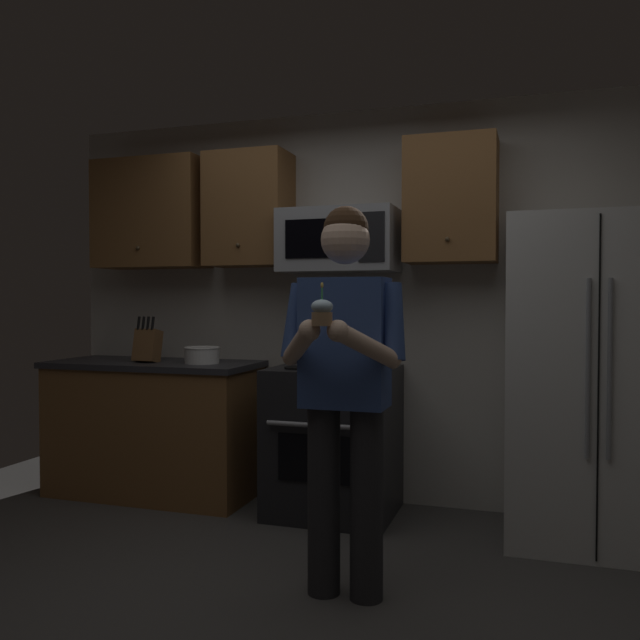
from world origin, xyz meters
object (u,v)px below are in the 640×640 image
at_px(microwave, 339,241).
at_px(bowl_large_white, 202,355).
at_px(person, 344,377).
at_px(refrigerator, 593,380).
at_px(cupcake, 322,312).
at_px(oven_range, 334,440).
at_px(knife_block, 147,345).

bearing_deg(microwave, bowl_large_white, -172.18).
distance_m(microwave, person, 1.49).
distance_m(microwave, bowl_large_white, 1.18).
distance_m(refrigerator, cupcake, 1.84).
xyz_separation_m(refrigerator, person, (-1.11, -1.08, 0.10)).
bearing_deg(refrigerator, bowl_large_white, 179.22).
xyz_separation_m(oven_range, person, (0.39, -1.12, 0.53)).
bearing_deg(bowl_large_white, cupcake, -47.88).
height_order(microwave, knife_block, microwave).
xyz_separation_m(microwave, bowl_large_white, (-0.92, -0.13, -0.74)).
xyz_separation_m(microwave, person, (0.39, -1.24, -0.72)).
bearing_deg(knife_block, refrigerator, -0.20).
height_order(knife_block, cupcake, cupcake).
distance_m(knife_block, bowl_large_white, 0.41).
height_order(refrigerator, bowl_large_white, refrigerator).
xyz_separation_m(microwave, knife_block, (-1.32, -0.15, -0.69)).
xyz_separation_m(refrigerator, cupcake, (-1.11, -1.41, 0.39)).
bearing_deg(knife_block, cupcake, -39.75).
bearing_deg(cupcake, bowl_large_white, 132.12).
distance_m(refrigerator, person, 1.55).
relative_size(oven_range, bowl_large_white, 3.90).
height_order(person, cupcake, person).
xyz_separation_m(knife_block, person, (1.70, -1.09, -0.04)).
bearing_deg(refrigerator, knife_block, 179.80).
relative_size(microwave, knife_block, 2.31).
distance_m(bowl_large_white, cupcake, 1.97).
bearing_deg(refrigerator, cupcake, -128.31).
distance_m(oven_range, cupcake, 1.71).
bearing_deg(bowl_large_white, oven_range, 0.40).
relative_size(person, cupcake, 10.13).
bearing_deg(oven_range, knife_block, -178.72).
distance_m(person, cupcake, 0.44).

